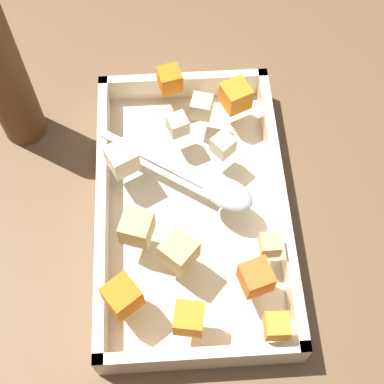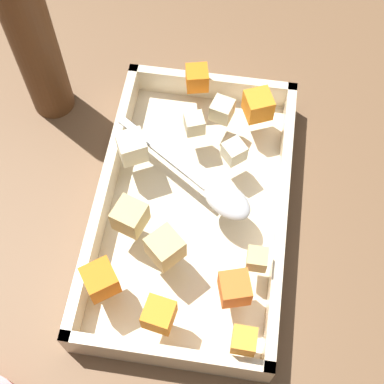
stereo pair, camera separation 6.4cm
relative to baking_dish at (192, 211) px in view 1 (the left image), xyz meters
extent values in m
plane|color=brown|center=(-0.02, 0.02, -0.02)|extent=(4.00, 4.00, 0.00)
cube|color=beige|center=(0.00, 0.00, -0.01)|extent=(0.37, 0.22, 0.01)
cube|color=beige|center=(0.00, -0.11, 0.02)|extent=(0.37, 0.01, 0.04)
cube|color=beige|center=(0.00, 0.11, 0.02)|extent=(0.37, 0.01, 0.04)
cube|color=beige|center=(-0.18, 0.00, 0.02)|extent=(0.01, 0.22, 0.04)
cube|color=beige|center=(0.18, 0.00, 0.02)|extent=(0.01, 0.22, 0.04)
cube|color=orange|center=(0.13, -0.06, 0.05)|extent=(0.04, 0.04, 0.03)
cube|color=orange|center=(0.16, 0.02, 0.05)|extent=(0.03, 0.03, 0.03)
cube|color=orange|center=(-0.12, 0.08, 0.05)|extent=(0.05, 0.05, 0.03)
cube|color=orange|center=(-0.15, 0.01, 0.05)|extent=(0.03, 0.03, 0.03)
cube|color=orange|center=(-0.16, -0.08, 0.05)|extent=(0.03, 0.03, 0.02)
cube|color=orange|center=(-0.11, -0.06, 0.05)|extent=(0.04, 0.04, 0.03)
cube|color=beige|center=(0.09, 0.01, 0.05)|extent=(0.03, 0.03, 0.02)
cube|color=tan|center=(-0.07, -0.08, 0.05)|extent=(0.02, 0.02, 0.02)
cube|color=tan|center=(-0.08, 0.02, 0.05)|extent=(0.05, 0.05, 0.03)
cube|color=beige|center=(0.06, -0.04, 0.05)|extent=(0.03, 0.03, 0.02)
cube|color=beige|center=(0.12, -0.02, 0.05)|extent=(0.03, 0.03, 0.03)
cube|color=tan|center=(-0.04, 0.06, 0.05)|extent=(0.04, 0.04, 0.03)
cube|color=beige|center=(0.05, 0.08, 0.05)|extent=(0.04, 0.04, 0.03)
ellipsoid|color=silver|center=(0.00, -0.04, 0.05)|extent=(0.07, 0.07, 0.02)
cube|color=silver|center=(0.05, 0.04, 0.04)|extent=(0.09, 0.13, 0.01)
cylinder|color=brown|center=(0.15, 0.22, 0.09)|extent=(0.06, 0.06, 0.22)
camera|label=1|loc=(-0.31, 0.02, 0.61)|focal=52.35mm
camera|label=2|loc=(-0.30, -0.05, 0.61)|focal=52.35mm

